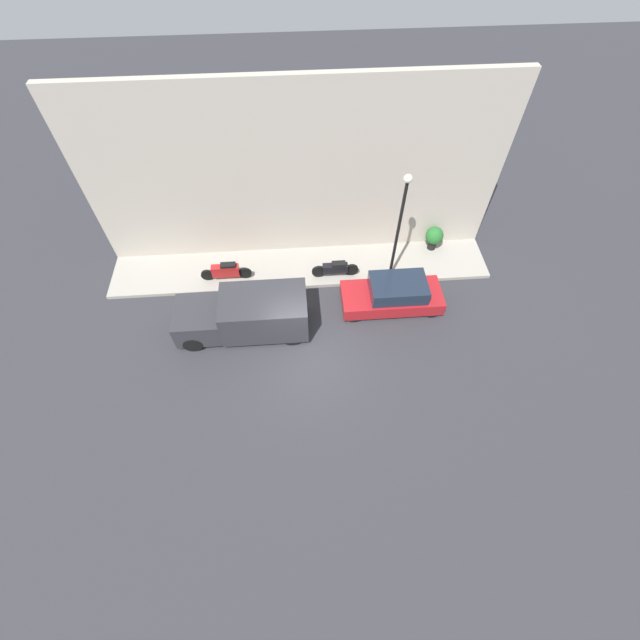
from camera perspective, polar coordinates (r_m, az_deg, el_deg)
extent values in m
plane|color=#2D2D33|center=(15.83, -1.82, -4.74)|extent=(60.00, 60.00, 0.00)
cube|color=gray|center=(18.48, -2.57, 7.01)|extent=(2.25, 15.85, 0.15)
cube|color=#B2A899|center=(17.09, -3.25, 18.56)|extent=(0.30, 15.85, 7.41)
cube|color=maroon|center=(17.12, 9.47, 2.98)|extent=(1.62, 3.92, 0.56)
cube|color=#192333|center=(16.73, 10.39, 4.27)|extent=(1.42, 2.16, 0.59)
cylinder|color=black|center=(16.56, 4.63, 0.54)|extent=(0.20, 0.56, 0.56)
cylinder|color=black|center=(17.42, 4.08, 4.14)|extent=(0.20, 0.56, 0.56)
cylinder|color=black|center=(17.21, 14.77, 1.12)|extent=(0.20, 0.56, 0.56)
cylinder|color=black|center=(18.04, 13.79, 4.57)|extent=(0.20, 0.56, 0.56)
cube|color=#2D2D33|center=(15.90, -7.44, 1.03)|extent=(1.86, 3.15, 1.53)
cube|color=#2D2D33|center=(16.46, -15.78, 0.02)|extent=(1.76, 1.70, 1.07)
cube|color=#192333|center=(16.29, -16.88, 0.60)|extent=(1.58, 0.93, 0.43)
cylinder|color=black|center=(16.35, -16.57, -3.05)|extent=(0.22, 0.71, 0.71)
cylinder|color=black|center=(17.28, -16.05, 1.35)|extent=(0.22, 0.71, 0.71)
cylinder|color=black|center=(15.86, -3.74, -2.37)|extent=(0.22, 0.71, 0.71)
cylinder|color=black|center=(16.81, -3.92, 2.12)|extent=(0.22, 0.71, 0.71)
cube|color=black|center=(17.75, 2.04, 6.92)|extent=(0.30, 1.03, 0.37)
cube|color=black|center=(17.58, 2.52, 7.49)|extent=(0.27, 0.56, 0.12)
cylinder|color=black|center=(17.81, -0.16, 6.49)|extent=(0.10, 0.57, 0.57)
cylinder|color=black|center=(17.92, 4.20, 6.70)|extent=(0.10, 0.57, 0.57)
cube|color=#B21E1E|center=(18.01, -12.48, 6.45)|extent=(0.30, 1.11, 0.49)
cube|color=black|center=(17.77, -12.17, 7.16)|extent=(0.27, 0.61, 0.12)
cylinder|color=black|center=(18.30, -14.76, 5.82)|extent=(0.10, 0.53, 0.53)
cylinder|color=black|center=(18.05, -9.95, 6.19)|extent=(0.10, 0.53, 0.53)
cylinder|color=black|center=(16.66, 10.29, 11.24)|extent=(0.12, 0.12, 4.64)
sphere|color=silver|center=(15.18, 11.66, 17.98)|extent=(0.31, 0.31, 0.31)
cylinder|color=black|center=(19.69, 14.70, 9.73)|extent=(0.36, 0.36, 0.42)
sphere|color=#236628|center=(19.35, 15.01, 10.82)|extent=(0.76, 0.76, 0.76)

